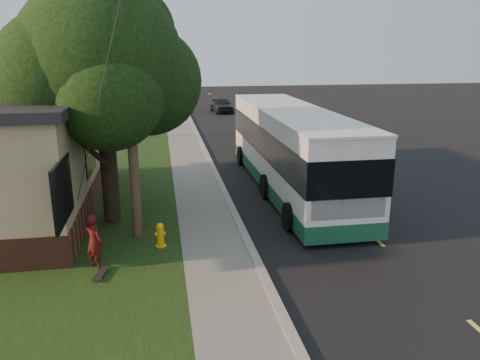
% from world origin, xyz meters
% --- Properties ---
extents(ground, '(120.00, 120.00, 0.00)m').
position_xyz_m(ground, '(0.00, 0.00, 0.00)').
color(ground, black).
rests_on(ground, ground).
extents(road, '(8.00, 80.00, 0.01)m').
position_xyz_m(road, '(4.00, 10.00, 0.01)').
color(road, black).
rests_on(road, ground).
extents(curb, '(0.25, 80.00, 0.12)m').
position_xyz_m(curb, '(0.00, 10.00, 0.06)').
color(curb, gray).
rests_on(curb, ground).
extents(sidewalk, '(2.00, 80.00, 0.08)m').
position_xyz_m(sidewalk, '(-1.00, 10.00, 0.04)').
color(sidewalk, slate).
rests_on(sidewalk, ground).
extents(grass_verge, '(5.00, 80.00, 0.07)m').
position_xyz_m(grass_verge, '(-4.50, 10.00, 0.04)').
color(grass_verge, black).
rests_on(grass_verge, ground).
extents(fire_hydrant, '(0.32, 0.32, 0.74)m').
position_xyz_m(fire_hydrant, '(-2.60, 0.00, 0.43)').
color(fire_hydrant, '#F4B60C').
rests_on(fire_hydrant, grass_verge).
extents(utility_pole, '(2.86, 3.21, 9.07)m').
position_xyz_m(utility_pole, '(-3.31, 0.99, 4.63)').
color(utility_pole, '#473321').
rests_on(utility_pole, ground).
extents(leafy_tree, '(6.30, 6.00, 7.80)m').
position_xyz_m(leafy_tree, '(-4.17, 2.65, 5.17)').
color(leafy_tree, black).
rests_on(leafy_tree, grass_verge).
extents(bare_tree_near, '(1.38, 1.21, 4.31)m').
position_xyz_m(bare_tree_near, '(-3.50, 18.00, 2.15)').
color(bare_tree_near, black).
rests_on(bare_tree_near, grass_verge).
extents(bare_tree_far, '(1.38, 1.21, 4.03)m').
position_xyz_m(bare_tree_far, '(-3.00, 30.00, 2.00)').
color(bare_tree_far, black).
rests_on(bare_tree_far, grass_verge).
extents(traffic_signal, '(0.18, 0.22, 5.50)m').
position_xyz_m(traffic_signal, '(0.50, 34.00, 3.16)').
color(traffic_signal, '#2D2D30').
rests_on(traffic_signal, ground).
extents(transit_bus, '(2.88, 12.46, 3.37)m').
position_xyz_m(transit_bus, '(2.83, 5.26, 1.80)').
color(transit_bus, silver).
rests_on(transit_bus, ground).
extents(skateboarder, '(0.65, 0.63, 1.50)m').
position_xyz_m(skateboarder, '(-4.33, -1.09, 0.82)').
color(skateboarder, '#4A0F0E').
rests_on(skateboarder, grass_verge).
extents(skateboard_main, '(0.40, 0.89, 0.08)m').
position_xyz_m(skateboard_main, '(-4.14, -1.59, 0.13)').
color(skateboard_main, black).
rests_on(skateboard_main, grass_verge).
extents(dumpster, '(1.67, 1.48, 1.23)m').
position_xyz_m(dumpster, '(-7.86, 8.11, 0.66)').
color(dumpster, black).
rests_on(dumpster, building_lot).
extents(distant_car, '(1.95, 4.19, 1.39)m').
position_xyz_m(distant_car, '(3.17, 29.93, 0.69)').
color(distant_car, black).
rests_on(distant_car, ground).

